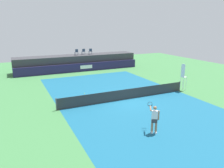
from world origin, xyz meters
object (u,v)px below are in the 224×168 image
object	(u,v)px
umpire_chair	(183,75)
net_post_far	(180,86)
tennis_ball	(84,93)
spectator_chair_left	(83,51)
spectator_chair_far_left	(76,52)
net_post_near	(56,104)
tennis_player	(154,118)
spectator_chair_center	(90,51)

from	to	relation	value
umpire_chair	net_post_far	xyz separation A→B (m)	(-0.35, 0.02, -1.09)
net_post_far	tennis_ball	size ratio (longest dim) A/B	14.71
tennis_ball	spectator_chair_left	bearing A→B (deg)	72.16
spectator_chair_far_left	net_post_near	bearing A→B (deg)	-111.93
net_post_far	tennis_player	bearing A→B (deg)	-140.62
umpire_chair	spectator_chair_left	bearing A→B (deg)	109.84
tennis_player	tennis_ball	world-z (taller)	tennis_player
spectator_chair_center	net_post_near	size ratio (longest dim) A/B	0.89
net_post_far	tennis_player	xyz separation A→B (m)	(-7.68, -6.30, 0.46)
spectator_chair_left	umpire_chair	world-z (taller)	spectator_chair_left
spectator_chair_far_left	spectator_chair_left	bearing A→B (deg)	7.17
net_post_near	tennis_player	distance (m)	7.89
umpire_chair	tennis_ball	xyz separation A→B (m)	(-9.43, 3.19, -1.55)
umpire_chair	tennis_ball	world-z (taller)	umpire_chair
spectator_chair_far_left	tennis_player	bearing A→B (deg)	-93.68
spectator_chair_far_left	tennis_player	distance (m)	21.57
tennis_ball	net_post_far	bearing A→B (deg)	-19.24
spectator_chair_left	tennis_ball	bearing A→B (deg)	-107.84
tennis_player	tennis_ball	distance (m)	9.62
spectator_chair_left	spectator_chair_far_left	bearing A→B (deg)	-172.83
net_post_near	net_post_far	size ratio (longest dim) A/B	1.00
spectator_chair_far_left	net_post_near	size ratio (longest dim) A/B	0.89
spectator_chair_left	net_post_near	world-z (taller)	spectator_chair_left
spectator_chair_left	net_post_far	world-z (taller)	spectator_chair_left
spectator_chair_far_left	tennis_player	xyz separation A→B (m)	(-1.38, -21.45, -1.73)
net_post_near	umpire_chair	bearing A→B (deg)	-0.09
spectator_chair_left	net_post_near	bearing A→B (deg)	-115.28
spectator_chair_far_left	net_post_near	xyz separation A→B (m)	(-6.10, -15.15, -2.19)
spectator_chair_left	spectator_chair_center	distance (m)	1.07
spectator_chair_left	spectator_chair_center	size ratio (longest dim) A/B	1.00
tennis_player	net_post_far	bearing A→B (deg)	39.38
spectator_chair_center	net_post_far	size ratio (longest dim) A/B	0.89
spectator_chair_far_left	tennis_ball	bearing A→B (deg)	-103.06
spectator_chair_center	net_post_far	world-z (taller)	spectator_chair_center
umpire_chair	tennis_player	world-z (taller)	umpire_chair
spectator_chair_center	tennis_player	distance (m)	21.80
spectator_chair_left	tennis_player	xyz separation A→B (m)	(-2.50, -21.60, -1.73)
spectator_chair_far_left	spectator_chair_left	xyz separation A→B (m)	(1.12, 0.14, 0.00)
umpire_chair	tennis_player	xyz separation A→B (m)	(-8.03, -6.28, -0.63)
umpire_chair	net_post_near	bearing A→B (deg)	179.91
spectator_chair_left	tennis_player	size ratio (longest dim) A/B	0.50
umpire_chair	net_post_far	distance (m)	1.14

